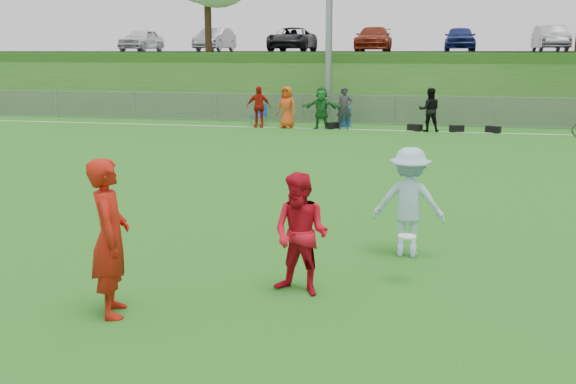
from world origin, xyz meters
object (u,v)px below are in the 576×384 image
(frisbee, at_px, (407,236))
(recycling_bin, at_px, (344,117))
(player_red_center, at_px, (301,234))
(player_red_left, at_px, (110,238))
(player_blue, at_px, (409,202))

(frisbee, relative_size, recycling_bin, 0.31)
(recycling_bin, bearing_deg, player_red_center, -84.31)
(frisbee, xyz_separation_m, recycling_bin, (-3.21, 18.30, -0.24))
(player_red_left, relative_size, recycling_bin, 2.35)
(player_blue, xyz_separation_m, frisbee, (0.02, -1.20, -0.19))
(player_red_center, relative_size, player_blue, 0.95)
(player_red_center, xyz_separation_m, frisbee, (1.31, 0.71, -0.15))
(player_red_left, xyz_separation_m, frisbee, (3.36, 1.83, -0.30))
(player_red_center, bearing_deg, player_red_left, -135.46)
(player_red_left, relative_size, player_red_center, 1.19)
(player_blue, relative_size, recycling_bin, 2.08)
(player_red_center, bearing_deg, recycling_bin, 111.36)
(player_red_center, distance_m, player_blue, 2.30)
(player_red_left, relative_size, frisbee, 7.64)
(player_red_left, height_order, frisbee, player_red_left)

